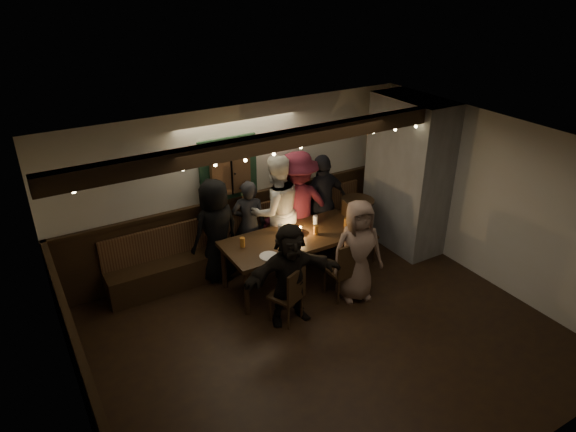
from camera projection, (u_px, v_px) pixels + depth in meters
room at (332, 209)px, 7.95m from camera, size 6.02×5.01×2.62m
dining_table at (295, 241)px, 7.77m from camera, size 2.20×0.94×0.95m
chair_near_left at (291, 293)px, 6.97m from camera, size 0.51×0.51×0.86m
chair_near_right at (346, 267)px, 7.44m from camera, size 0.44×0.44×0.96m
chair_end at (355, 229)px, 8.39m from camera, size 0.54×0.54×1.04m
high_top at (356, 218)px, 8.79m from camera, size 0.57×0.57×0.91m
person_a at (216, 230)px, 7.84m from camera, size 0.91×0.69×1.65m
person_b at (249, 224)px, 8.19m from camera, size 0.65×0.56×1.50m
person_c at (276, 211)px, 8.21m from camera, size 0.94×0.75×1.87m
person_d at (298, 206)px, 8.40m from camera, size 1.25×0.79×1.85m
person_e at (323, 203)px, 8.68m from camera, size 1.04×0.54×1.71m
person_f at (290, 274)px, 6.90m from camera, size 1.43×0.63×1.49m
person_g at (357, 251)px, 7.38m from camera, size 0.86×0.67×1.56m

